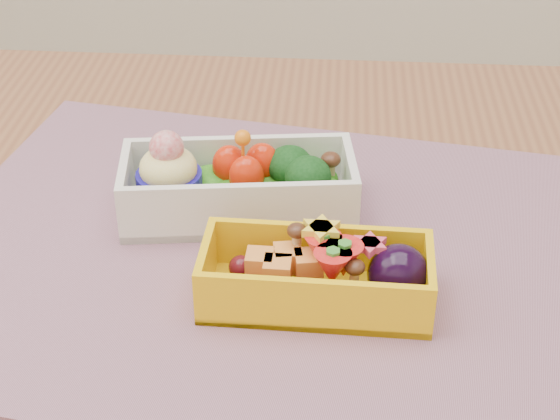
# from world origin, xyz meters

# --- Properties ---
(table) EXTENTS (1.20, 0.80, 0.75)m
(table) POSITION_xyz_m (0.00, 0.00, 0.65)
(table) COLOR brown
(table) RESTS_ON ground
(placemat) EXTENTS (0.62, 0.51, 0.00)m
(placemat) POSITION_xyz_m (-0.02, 0.01, 0.75)
(placemat) COLOR gray
(placemat) RESTS_ON table
(bento_white) EXTENTS (0.20, 0.11, 0.08)m
(bento_white) POSITION_xyz_m (-0.05, 0.06, 0.78)
(bento_white) COLOR silver
(bento_white) RESTS_ON placemat
(bento_yellow) EXTENTS (0.17, 0.08, 0.06)m
(bento_yellow) POSITION_xyz_m (0.03, -0.05, 0.78)
(bento_yellow) COLOR yellow
(bento_yellow) RESTS_ON placemat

